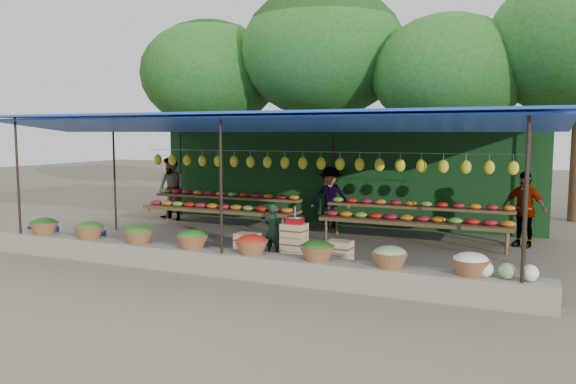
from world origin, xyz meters
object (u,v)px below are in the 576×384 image
at_px(crate_counter, 293,247).
at_px(vendor_seated, 273,230).
at_px(weighing_scale, 295,220).
at_px(blue_crate_back, 93,238).
at_px(blue_crate_front, 44,233).

relative_size(crate_counter, vendor_seated, 2.22).
relative_size(weighing_scale, vendor_seated, 0.30).
xyz_separation_m(weighing_scale, blue_crate_back, (-4.84, -0.09, -0.70)).
height_order(weighing_scale, blue_crate_front, weighing_scale).
distance_m(crate_counter, blue_crate_front, 6.12).
bearing_deg(blue_crate_back, weighing_scale, -22.15).
xyz_separation_m(crate_counter, vendor_seated, (-0.62, 0.43, 0.22)).
height_order(crate_counter, vendor_seated, vendor_seated).
xyz_separation_m(crate_counter, blue_crate_back, (-4.80, -0.09, -0.16)).
relative_size(vendor_seated, blue_crate_front, 1.86).
bearing_deg(vendor_seated, blue_crate_back, 7.54).
height_order(crate_counter, blue_crate_back, crate_counter).
xyz_separation_m(crate_counter, blue_crate_front, (-6.12, -0.24, -0.14)).
height_order(vendor_seated, blue_crate_front, vendor_seated).
relative_size(weighing_scale, blue_crate_back, 0.66).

